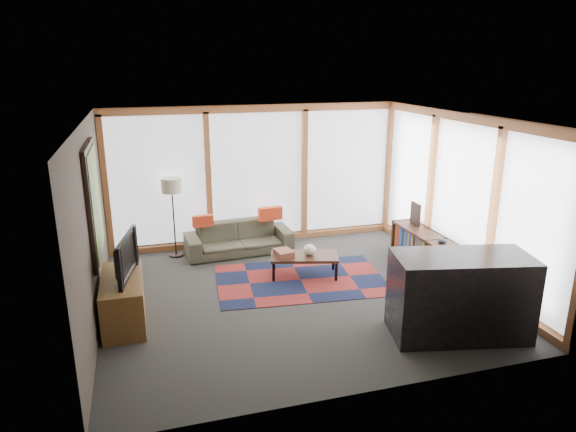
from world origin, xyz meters
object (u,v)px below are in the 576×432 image
object	(u,v)px
sofa	(239,238)
floor_lamp	(174,218)
coffee_table	(304,265)
television	(120,257)
bookshelf	(435,256)
bar_counter	(460,296)
tv_console	(123,300)

from	to	relation	value
sofa	floor_lamp	world-z (taller)	floor_lamp
coffee_table	television	world-z (taller)	television
sofa	floor_lamp	distance (m)	1.21
sofa	bookshelf	distance (m)	3.43
bar_counter	floor_lamp	bearing A→B (deg)	142.40
bookshelf	tv_console	xyz separation A→B (m)	(-4.87, -0.32, 0.03)
coffee_table	television	size ratio (longest dim) A/B	1.09
coffee_table	bar_counter	xyz separation A→B (m)	(1.29, -2.31, 0.35)
coffee_table	tv_console	bearing A→B (deg)	-164.02
bookshelf	television	size ratio (longest dim) A/B	2.36
tv_console	floor_lamp	bearing A→B (deg)	69.75
coffee_table	television	xyz separation A→B (m)	(-2.76, -0.76, 0.73)
coffee_table	tv_console	xyz separation A→B (m)	(-2.77, -0.79, 0.14)
coffee_table	tv_console	world-z (taller)	tv_console
bookshelf	tv_console	distance (m)	4.88
coffee_table	bar_counter	distance (m)	2.67
sofa	television	xyz separation A→B (m)	(-1.95, -2.10, 0.63)
floor_lamp	tv_console	size ratio (longest dim) A/B	1.13
floor_lamp	bookshelf	distance (m)	4.50
television	bar_counter	xyz separation A→B (m)	(4.06, -1.55, -0.38)
floor_lamp	bookshelf	size ratio (longest dim) A/B	0.62
tv_console	bar_counter	world-z (taller)	bar_counter
coffee_table	bookshelf	world-z (taller)	bookshelf
floor_lamp	tv_console	distance (m)	2.47
floor_lamp	bookshelf	world-z (taller)	floor_lamp
floor_lamp	tv_console	bearing A→B (deg)	-110.25
coffee_table	bookshelf	size ratio (longest dim) A/B	0.46
tv_console	bookshelf	bearing A→B (deg)	3.75
coffee_table	bookshelf	xyz separation A→B (m)	(2.10, -0.47, 0.11)
floor_lamp	coffee_table	distance (m)	2.50
sofa	bar_counter	world-z (taller)	bar_counter
bookshelf	coffee_table	bearing A→B (deg)	167.23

